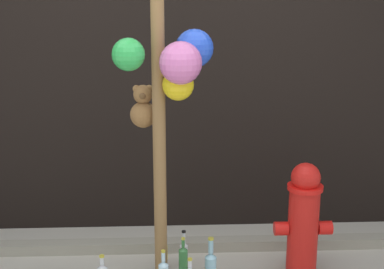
{
  "coord_description": "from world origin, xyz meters",
  "views": [
    {
      "loc": [
        0.02,
        -2.79,
        1.92
      ],
      "look_at": [
        0.17,
        0.52,
        1.04
      ],
      "focal_mm": 52.51,
      "sensor_mm": 36.0,
      "label": 1
    }
  ],
  "objects_px": {
    "bottle_3": "(162,249)",
    "fire_hydrant": "(303,219)",
    "memorial_post": "(166,40)",
    "bottle_1": "(211,269)",
    "bottle_5": "(184,258)",
    "bottle_4": "(183,268)"
  },
  "relations": [
    {
      "from": "bottle_5",
      "to": "memorial_post",
      "type": "bearing_deg",
      "value": -119.64
    },
    {
      "from": "memorial_post",
      "to": "bottle_5",
      "type": "xyz_separation_m",
      "value": [
        0.11,
        0.18,
        -1.49
      ]
    },
    {
      "from": "memorial_post",
      "to": "bottle_3",
      "type": "relative_size",
      "value": 6.93
    },
    {
      "from": "bottle_1",
      "to": "bottle_4",
      "type": "relative_size",
      "value": 0.93
    },
    {
      "from": "memorial_post",
      "to": "bottle_3",
      "type": "bearing_deg",
      "value": 99.43
    },
    {
      "from": "bottle_5",
      "to": "fire_hydrant",
      "type": "bearing_deg",
      "value": -1.2
    },
    {
      "from": "bottle_1",
      "to": "bottle_3",
      "type": "relative_size",
      "value": 0.88
    },
    {
      "from": "memorial_post",
      "to": "bottle_4",
      "type": "xyz_separation_m",
      "value": [
        0.1,
        -0.02,
        -1.45
      ]
    },
    {
      "from": "bottle_5",
      "to": "bottle_3",
      "type": "bearing_deg",
      "value": 149.87
    },
    {
      "from": "bottle_3",
      "to": "fire_hydrant",
      "type": "bearing_deg",
      "value": -6.22
    },
    {
      "from": "bottle_3",
      "to": "bottle_4",
      "type": "height_order",
      "value": "bottle_3"
    },
    {
      "from": "bottle_3",
      "to": "bottle_5",
      "type": "bearing_deg",
      "value": -30.13
    },
    {
      "from": "bottle_4",
      "to": "bottle_3",
      "type": "bearing_deg",
      "value": 115.62
    },
    {
      "from": "fire_hydrant",
      "to": "bottle_1",
      "type": "distance_m",
      "value": 0.71
    },
    {
      "from": "bottle_3",
      "to": "bottle_5",
      "type": "distance_m",
      "value": 0.18
    },
    {
      "from": "bottle_1",
      "to": "bottle_3",
      "type": "xyz_separation_m",
      "value": [
        -0.32,
        0.25,
        0.03
      ]
    },
    {
      "from": "fire_hydrant",
      "to": "bottle_3",
      "type": "xyz_separation_m",
      "value": [
        -0.96,
        0.1,
        -0.25
      ]
    },
    {
      "from": "bottle_4",
      "to": "bottle_5",
      "type": "distance_m",
      "value": 0.21
    },
    {
      "from": "memorial_post",
      "to": "bottle_3",
      "type": "distance_m",
      "value": 1.49
    },
    {
      "from": "bottle_4",
      "to": "bottle_5",
      "type": "bearing_deg",
      "value": 87.17
    },
    {
      "from": "bottle_1",
      "to": "bottle_5",
      "type": "distance_m",
      "value": 0.23
    },
    {
      "from": "fire_hydrant",
      "to": "bottle_1",
      "type": "relative_size",
      "value": 2.29
    }
  ]
}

